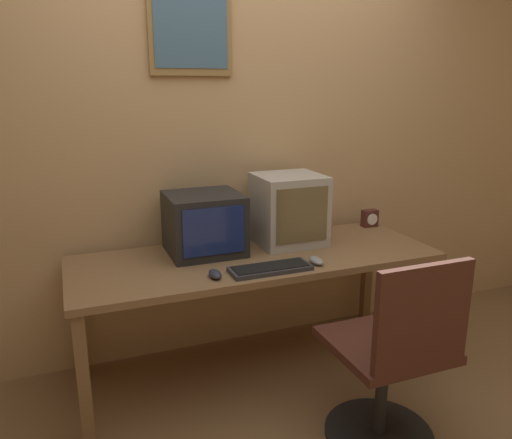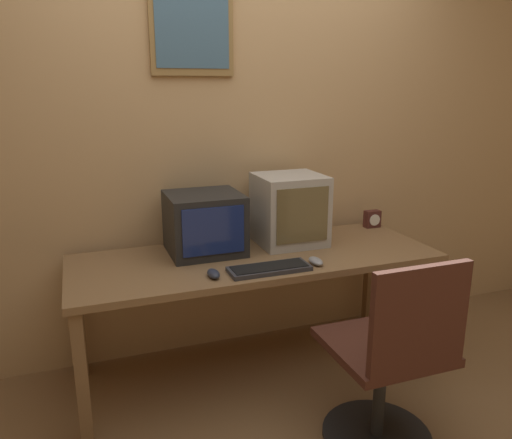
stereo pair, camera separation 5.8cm
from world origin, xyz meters
The scene contains 9 objects.
wall_back centered at (0.00, 1.21, 1.30)m, with size 8.00×0.08×2.60m.
desk centered at (0.00, 0.77, 0.64)m, with size 1.98×0.72×0.71m.
monitor_left centered at (-0.25, 0.92, 0.88)m, with size 0.40×0.38×0.33m.
monitor_right centered at (0.26, 0.92, 0.91)m, with size 0.37×0.36×0.40m.
keyboard_main centered at (-0.02, 0.53, 0.72)m, with size 0.41×0.15×0.03m.
mouse_near_keyboard centered at (0.24, 0.53, 0.73)m, with size 0.06×0.11×0.03m.
mouse_far_corner centered at (-0.30, 0.54, 0.73)m, with size 0.06×0.11×0.04m.
desk_clock centered at (0.90, 1.03, 0.77)m, with size 0.10×0.06×0.11m.
office_chair centered at (0.34, -0.02, 0.41)m, with size 0.51×0.51×0.94m.
Camera 1 is at (-0.94, -1.62, 1.61)m, focal length 35.00 mm.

